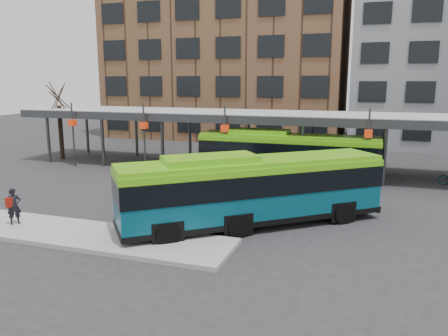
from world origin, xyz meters
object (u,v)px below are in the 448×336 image
(tree, at_px, (61,130))
(pedestrian, at_px, (14,206))
(bus_front, at_px, (252,188))
(bus_rear, at_px, (287,154))

(tree, distance_m, pedestrian, 17.83)
(bus_front, distance_m, bus_rear, 10.00)
(tree, height_order, bus_rear, tree)
(bus_rear, bearing_deg, pedestrian, -124.82)
(bus_front, bearing_deg, bus_rear, 52.69)
(tree, relative_size, bus_front, 0.52)
(bus_rear, height_order, pedestrian, bus_rear)
(bus_front, height_order, pedestrian, bus_front)
(bus_front, relative_size, bus_rear, 0.93)
(pedestrian, bearing_deg, bus_front, -30.74)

